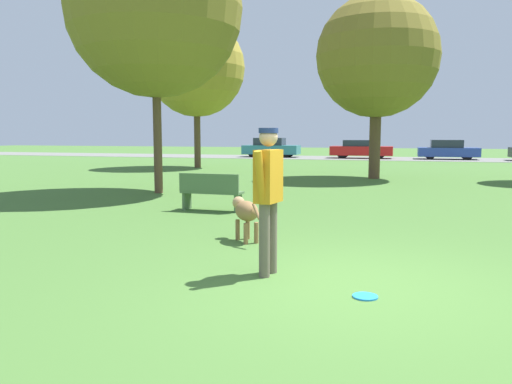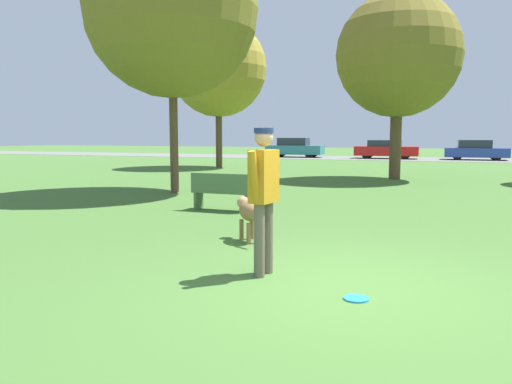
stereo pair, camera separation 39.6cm
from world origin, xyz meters
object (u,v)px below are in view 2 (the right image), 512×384
park_bench (222,191)px  tree_near_left (172,10)px  parked_car_teal (295,148)px  parked_car_blue (476,150)px  dog (249,212)px  tree_far_left (218,69)px  frisbee (356,298)px  parked_car_red (386,149)px  person (264,189)px  tree_mid_center (398,55)px

park_bench → tree_near_left: bearing=-44.0°
parked_car_teal → parked_car_blue: 12.56m
parked_car_teal → park_bench: 27.01m
dog → park_bench: 3.25m
dog → parked_car_blue: 29.65m
tree_far_left → dog: bearing=-63.9°
dog → frisbee: dog is taller
tree_far_left → parked_car_blue: (12.97, 12.91, -4.39)m
parked_car_blue → parked_car_red: bearing=-179.3°
person → parked_car_teal: (-8.44, 30.88, -0.34)m
parked_car_teal → parked_car_blue: size_ratio=1.07×
dog → tree_mid_center: (1.18, 12.33, 4.15)m
dog → parked_car_teal: size_ratio=0.19×
person → tree_far_left: size_ratio=0.24×
parked_car_red → tree_mid_center: bearing=-83.7°
parked_car_red → parked_car_blue: size_ratio=1.09×
park_bench → parked_car_red: bearing=-90.8°
parked_car_teal → park_bench: size_ratio=3.02×
tree_near_left → parked_car_teal: size_ratio=1.80×
parked_car_red → park_bench: size_ratio=3.11×
person → parked_car_red: size_ratio=0.40×
parked_car_blue → tree_mid_center: bearing=-103.7°
frisbee → tree_far_left: (-10.05, 18.60, 5.03)m
frisbee → tree_near_left: (-6.56, 7.82, 5.18)m
parked_car_red → tree_near_left: bearing=-99.4°
dog → park_bench: park_bench is taller
person → parked_car_teal: size_ratio=0.42×
park_bench → tree_mid_center: bearing=-105.7°
tree_far_left → tree_mid_center: tree_far_left is taller
person → frisbee: (1.20, -0.52, -1.04)m
parked_car_red → tree_far_left: bearing=-119.9°
frisbee → park_bench: 6.32m
person → tree_near_left: 9.95m
frisbee → parked_car_red: size_ratio=0.06×
tree_near_left → tree_mid_center: (5.67, 6.79, -0.57)m
parked_car_red → person: bearing=-87.4°
person → parked_car_red: 30.85m
tree_far_left → parked_car_teal: (0.41, 12.81, -4.33)m
tree_near_left → tree_mid_center: bearing=50.1°
frisbee → parked_car_red: (-2.90, 31.32, 0.65)m
person → park_bench: 5.24m
tree_far_left → tree_mid_center: bearing=-23.5°
dog → frisbee: 3.11m
tree_far_left → parked_car_red: size_ratio=1.72×
dog → parked_car_teal: 30.10m
dog → frisbee: (2.06, -2.28, -0.46)m
tree_mid_center → parked_car_teal: size_ratio=1.63×
tree_mid_center → parked_car_teal: bearing=117.5°
dog → tree_near_left: size_ratio=0.11×
parked_car_blue → park_bench: parked_car_blue is taller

